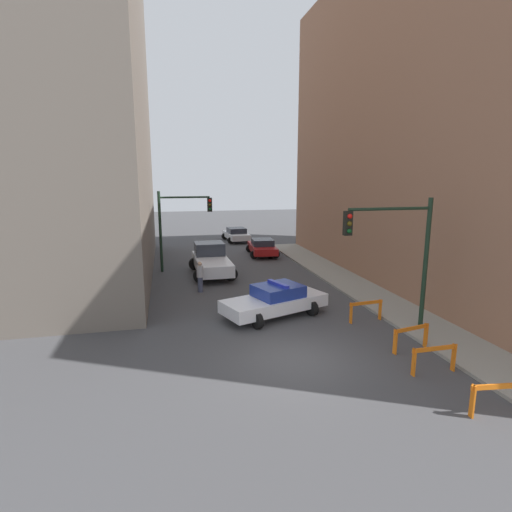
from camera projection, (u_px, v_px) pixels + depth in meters
ground_plane at (293, 359)px, 13.58m from camera, size 120.00×120.00×0.00m
sidewalk_right at (451, 341)px, 14.92m from camera, size 2.40×44.00×0.12m
building_corner_left at (14, 93)px, 22.26m from camera, size 14.00×20.00×21.31m
building_right at (480, 118)px, 22.31m from camera, size 12.00×28.00×18.64m
traffic_light_near at (400, 245)px, 15.32m from camera, size 3.64×0.35×5.20m
traffic_light_far at (177, 219)px, 25.64m from camera, size 3.44×0.35×5.20m
police_car at (275, 300)px, 17.67m from camera, size 5.05×3.34×1.52m
white_truck at (211, 260)px, 25.28m from camera, size 2.69×5.43×1.90m
parked_car_near at (262, 247)px, 31.33m from camera, size 2.50×4.43×1.31m
parked_car_mid at (236, 234)px, 38.12m from camera, size 2.47×4.41×1.31m
pedestrian_crossing at (200, 276)px, 21.34m from camera, size 0.50×0.50×1.66m
barrier_front at (499, 394)px, 10.27m from camera, size 1.59×0.33×0.90m
barrier_mid at (434, 355)px, 12.50m from camera, size 1.60×0.18×0.90m
barrier_back at (411, 334)px, 14.15m from camera, size 1.58×0.45×0.90m
barrier_corner at (366, 308)px, 17.00m from camera, size 1.60×0.30×0.90m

